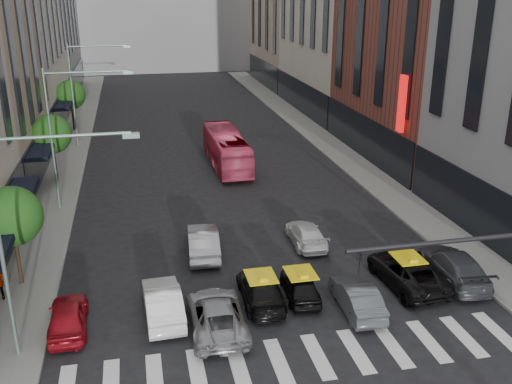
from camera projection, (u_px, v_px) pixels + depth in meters
ground at (315, 382)px, 21.12m from camera, size 160.00×160.00×0.00m
sidewalk_left at (66, 165)px, 46.33m from camera, size 3.00×96.00×0.15m
sidewalk_right at (335, 149)px, 50.93m from camera, size 3.00×96.00×0.15m
tree_near at (11, 217)px, 26.68m from camera, size 2.88×2.88×4.95m
tree_mid at (51, 134)px, 41.37m from camera, size 2.88×2.88×4.95m
tree_far at (70, 95)px, 56.05m from camera, size 2.88×2.88×4.95m
streetlamp_near at (24, 217)px, 20.76m from camera, size 5.38×0.25×9.00m
streetlamp_mid at (65, 121)px, 35.44m from camera, size 5.38×0.25×9.00m
streetlamp_far at (82, 81)px, 50.13m from camera, size 5.38×0.25×9.00m
liberty_sign at (402, 104)px, 39.94m from camera, size 0.30×0.70×4.00m
car_red at (68, 316)px, 24.12m from camera, size 1.70×3.98×1.34m
car_white_front at (163, 302)px, 25.08m from camera, size 1.75×4.56×1.48m
car_silver at (217, 314)px, 24.25m from camera, size 2.40×5.05×1.39m
taxi_left at (261, 289)px, 26.29m from camera, size 1.96×4.53×1.30m
taxi_center at (300, 285)px, 26.69m from camera, size 1.77×3.78×1.25m
car_grey_mid at (357, 297)px, 25.59m from camera, size 1.57×4.16×1.35m
taxi_right at (407, 271)px, 27.79m from camera, size 2.65×5.27×1.43m
car_grey_curb at (453, 266)px, 28.26m from camera, size 2.58×5.38×1.51m
car_row2_left at (203, 241)px, 30.92m from camera, size 1.95×4.75×1.53m
car_row2_right at (306, 234)px, 32.22m from camera, size 1.81×4.27×1.23m
bus at (226, 149)px, 45.84m from camera, size 2.47×10.32×2.87m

